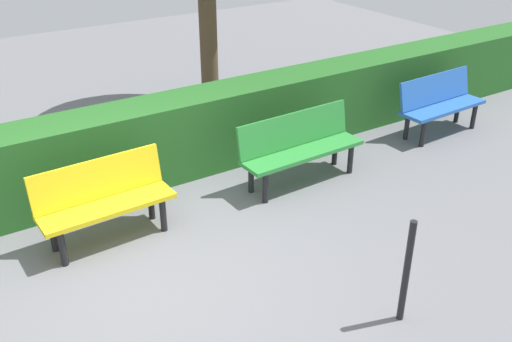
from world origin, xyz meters
name	(u,v)px	position (x,y,z in m)	size (l,w,h in m)	color
ground_plane	(140,277)	(0.00, 0.00, 0.00)	(20.40, 20.40, 0.00)	slate
bench_blue	(440,102)	(-5.10, -0.88, 0.48)	(1.45, 0.52, 0.86)	blue
bench_green	(299,145)	(-2.47, -0.77, 0.48)	(1.65, 0.50, 0.86)	#2D8C38
bench_yellow	(104,198)	(0.01, -0.83, 0.48)	(1.41, 0.50, 0.86)	yellow
hedge_row	(168,138)	(-1.18, -1.79, 0.50)	(16.40, 0.66, 1.01)	#266023
railing_post_mid	(406,272)	(-1.69, 1.77, 0.50)	(0.06, 0.06, 1.00)	black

